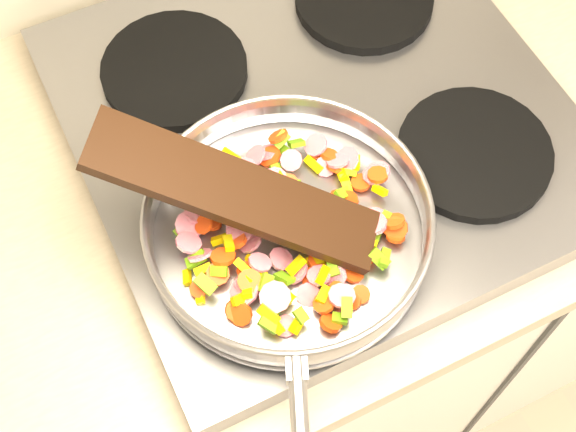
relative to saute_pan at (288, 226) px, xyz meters
name	(u,v)px	position (x,y,z in m)	size (l,w,h in m)	color
cooktop	(319,123)	(0.12, 0.15, -0.07)	(0.60, 0.60, 0.04)	#939399
grate_fl	(267,244)	(-0.02, 0.01, -0.04)	(0.19, 0.19, 0.02)	black
grate_fr	(474,153)	(0.26, 0.01, -0.04)	(0.19, 0.19, 0.02)	black
grate_bl	(174,70)	(-0.02, 0.29, -0.04)	(0.19, 0.19, 0.02)	black
saute_pan	(288,226)	(0.00, 0.00, 0.00)	(0.36, 0.50, 0.06)	#9E9EA5
vegetable_heap	(289,228)	(0.00, 0.00, -0.01)	(0.28, 0.26, 0.05)	#F84411
wooden_spatula	(236,192)	(-0.04, 0.04, 0.05)	(0.32, 0.07, 0.02)	black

